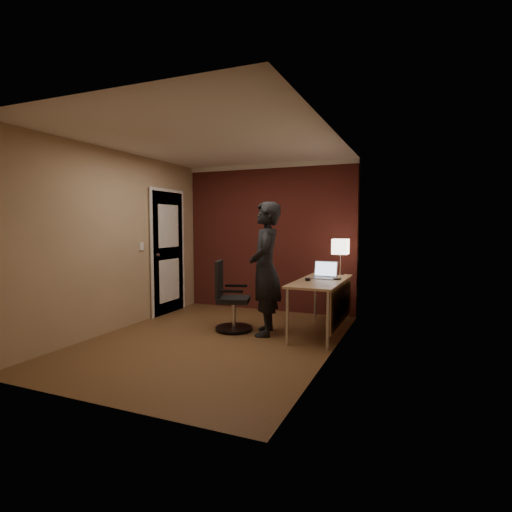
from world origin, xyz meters
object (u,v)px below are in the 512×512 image
at_px(desk, 326,290).
at_px(desk_lamp, 340,247).
at_px(office_chair, 229,300).
at_px(person, 265,269).
at_px(mouse, 308,279).
at_px(laptop, 325,273).
at_px(wallet, 337,279).

xyz_separation_m(desk, desk_lamp, (0.07, 0.57, 0.55)).
xyz_separation_m(desk_lamp, office_chair, (-1.35, -0.93, -0.72)).
relative_size(desk, person, 0.84).
xyz_separation_m(mouse, person, (-0.52, -0.20, 0.14)).
relative_size(laptop, person, 0.19).
distance_m(desk_lamp, office_chair, 1.79).
relative_size(wallet, person, 0.06).
bearing_deg(laptop, mouse, -114.05).
xyz_separation_m(desk, office_chair, (-1.28, -0.36, -0.18)).
bearing_deg(laptop, person, -141.12).
height_order(laptop, office_chair, office_chair).
bearing_deg(laptop, wallet, -25.73).
bearing_deg(mouse, office_chair, 169.79).
bearing_deg(office_chair, desk, 15.73).
bearing_deg(wallet, office_chair, -161.33).
distance_m(desk, mouse, 0.30).
height_order(desk, desk_lamp, desk_lamp).
bearing_deg(office_chair, mouse, 11.92).
bearing_deg(laptop, office_chair, -154.92).
bearing_deg(mouse, laptop, 43.82).
relative_size(desk_lamp, office_chair, 0.56).
height_order(desk_lamp, office_chair, desk_lamp).
height_order(desk, person, person).
bearing_deg(person, office_chair, -105.27).
bearing_deg(wallet, desk, -136.96).
height_order(desk_lamp, wallet, desk_lamp).
bearing_deg(desk, desk_lamp, 82.78).
distance_m(desk_lamp, person, 1.25).
relative_size(desk, wallet, 13.64).
height_order(mouse, wallet, mouse).
relative_size(desk_lamp, wallet, 4.86).
bearing_deg(office_chair, laptop, 25.08).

